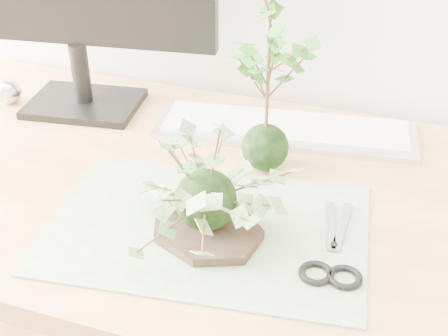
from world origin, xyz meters
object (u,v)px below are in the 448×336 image
Objects in this scene: maple_kokedama at (270,37)px; keyboard at (285,129)px; desk at (283,242)px; ivy_kokedama at (205,175)px.

keyboard is (0.00, 0.13, -0.23)m from maple_kokedama.
ivy_kokedama is at bearing -125.04° from desk.
ivy_kokedama is 0.36m from keyboard.
desk is 3.11× the size of keyboard.
ivy_kokedama is 0.95× the size of maple_kokedama.
maple_kokedama is at bearing -99.01° from keyboard.
ivy_kokedama is at bearing -103.20° from keyboard.
maple_kokedama is at bearing 82.10° from ivy_kokedama.
maple_kokedama reaches higher than ivy_kokedama.
keyboard is at bearing 84.69° from ivy_kokedama.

